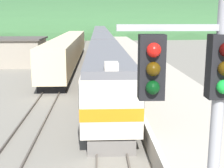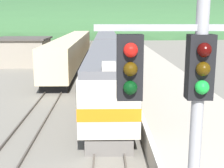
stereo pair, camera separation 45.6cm
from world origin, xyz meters
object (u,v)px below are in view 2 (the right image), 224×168
(carriage_fourth, at_px, (106,33))
(signal_mast_main, at_px, (197,115))
(carriage_third, at_px, (106,38))
(express_train_lead_car, at_px, (107,73))
(siding_train, at_px, (73,50))
(carriage_second, at_px, (106,47))

(carriage_fourth, distance_m, signal_mast_main, 82.47)
(carriage_third, bearing_deg, express_train_lead_car, -90.00)
(siding_train, bearing_deg, express_train_lead_car, -76.69)
(express_train_lead_car, relative_size, siding_train, 0.58)
(carriage_third, bearing_deg, carriage_fourth, 90.00)
(carriage_fourth, xyz_separation_m, siding_train, (-4.73, -43.18, -0.22))
(carriage_second, relative_size, signal_mast_main, 2.75)
(express_train_lead_car, relative_size, carriage_fourth, 1.05)
(carriage_third, relative_size, carriage_fourth, 1.00)
(carriage_fourth, height_order, siding_train, carriage_fourth)
(signal_mast_main, bearing_deg, carriage_fourth, 90.92)
(express_train_lead_car, distance_m, carriage_fourth, 63.16)
(express_train_lead_car, distance_m, siding_train, 20.53)
(express_train_lead_car, xyz_separation_m, siding_train, (-4.73, 19.98, -0.23))
(carriage_fourth, bearing_deg, signal_mast_main, -89.08)
(carriage_fourth, bearing_deg, carriage_second, -90.00)
(carriage_second, height_order, signal_mast_main, signal_mast_main)
(siding_train, bearing_deg, carriage_fourth, 83.75)
(express_train_lead_car, relative_size, carriage_second, 1.05)
(siding_train, height_order, signal_mast_main, signal_mast_main)
(carriage_second, distance_m, carriage_fourth, 41.60)
(express_train_lead_car, height_order, signal_mast_main, signal_mast_main)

